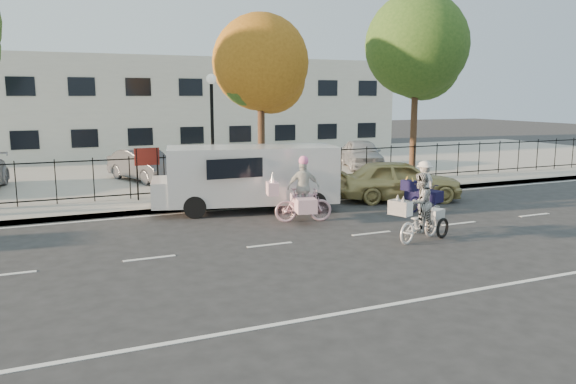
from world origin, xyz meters
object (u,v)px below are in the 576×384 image
lamppost (212,113)px  lot_car_c (144,165)px  unicorn_bike (302,198)px  zebra_trike (420,215)px  gold_sedan (399,180)px  lot_car_d (362,154)px  bull_bike (423,191)px  white_van (249,175)px

lamppost → lot_car_c: size_ratio=1.08×
unicorn_bike → lot_car_c: bearing=32.3°
zebra_trike → unicorn_bike: (-1.88, 3.18, 0.05)m
unicorn_bike → gold_sedan: 4.95m
lot_car_c → lot_car_d: lot_car_d is taller
lamppost → lot_car_d: size_ratio=1.04×
bull_bike → gold_sedan: bull_bike is taller
lamppost → zebra_trike: 8.89m
zebra_trike → lot_car_d: size_ratio=0.50×
lot_car_d → unicorn_bike: bearing=-109.2°
zebra_trike → gold_sedan: size_ratio=0.47×
bull_bike → white_van: bearing=47.1°
zebra_trike → white_van: bearing=5.8°
unicorn_bike → lot_car_d: 12.02m
bull_bike → gold_sedan: bearing=-28.2°
lamppost → gold_sedan: (6.00, -3.00, -2.37)m
lamppost → zebra_trike: (3.24, -7.92, -2.42)m
unicorn_bike → bull_bike: 4.36m
lamppost → bull_bike: (5.73, -4.77, -2.46)m
gold_sedan → lamppost: bearing=81.2°
lamppost → gold_sedan: bearing=-26.6°
zebra_trike → lot_car_c: 13.39m
white_van → unicorn_bike: bearing=-56.1°
zebra_trike → unicorn_bike: size_ratio=1.02×
unicorn_bike → lot_car_d: unicorn_bike is taller
lot_car_c → lot_car_d: size_ratio=0.97×
unicorn_bike → lot_car_c: unicorn_bike is taller
white_van → gold_sedan: bearing=7.3°
bull_bike → white_van: 5.73m
unicorn_bike → white_van: (-0.88, 2.23, 0.43)m
lot_car_d → lamppost: bearing=-132.9°
zebra_trike → lot_car_d: 13.74m
bull_bike → gold_sedan: (0.27, 1.77, 0.09)m
unicorn_bike → lot_car_d: bearing=-25.5°
white_van → gold_sedan: white_van is taller
gold_sedan → lot_car_d: bearing=-3.7°
white_van → zebra_trike: bearing=-50.6°
gold_sedan → lot_car_d: lot_car_d is taller
bull_bike → unicorn_bike: bearing=70.1°
white_van → lamppost: bearing=113.4°
lot_car_c → white_van: bearing=-93.5°
unicorn_bike → lot_car_d: (7.61, 9.30, 0.12)m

